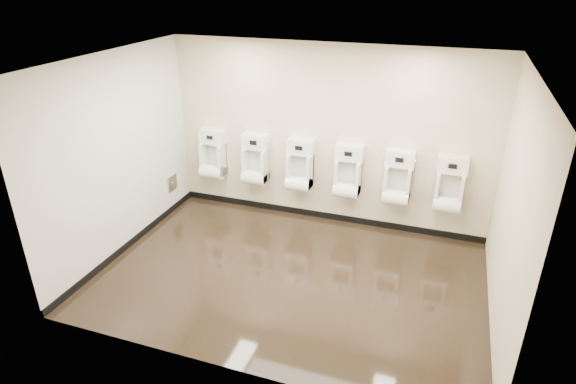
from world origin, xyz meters
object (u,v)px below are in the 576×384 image
urinal_1 (255,163)px  urinal_2 (300,169)px  urinal_4 (398,182)px  access_panel (172,183)px  urinal_5 (449,188)px  urinal_0 (213,158)px  urinal_3 (348,175)px

urinal_1 → urinal_2: 0.75m
urinal_2 → urinal_4: 1.52m
access_panel → urinal_1: urinal_1 is taller
urinal_2 → urinal_5: size_ratio=1.00×
urinal_1 → urinal_2: size_ratio=1.00×
urinal_0 → urinal_4: same height
urinal_0 → urinal_5: same height
urinal_3 → urinal_4: bearing=0.0°
access_panel → urinal_0: bearing=35.3°
urinal_2 → urinal_5: same height
access_panel → urinal_1: 1.45m
urinal_4 → urinal_3: bearing=180.0°
urinal_4 → urinal_5: bearing=0.0°
urinal_0 → urinal_1: 0.76m
access_panel → urinal_1: size_ratio=0.31×
access_panel → urinal_5: 4.38m
urinal_0 → urinal_1: same height
urinal_1 → urinal_0: bearing=180.0°
urinal_4 → urinal_2: bearing=180.0°
access_panel → urinal_2: urinal_2 is taller
access_panel → urinal_5: (4.35, 0.41, 0.37)m
urinal_3 → urinal_5: size_ratio=1.00×
urinal_0 → access_panel: bearing=-144.7°
urinal_0 → urinal_3: size_ratio=1.00×
urinal_1 → urinal_4: same height
urinal_1 → urinal_4: bearing=0.0°
urinal_1 → urinal_2: (0.75, 0.00, 0.00)m
urinal_2 → urinal_3: size_ratio=1.00×
urinal_3 → urinal_4: same height
access_panel → urinal_3: (2.86, 0.41, 0.37)m
urinal_1 → urinal_5: size_ratio=1.00×
urinal_0 → urinal_4: size_ratio=1.00×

